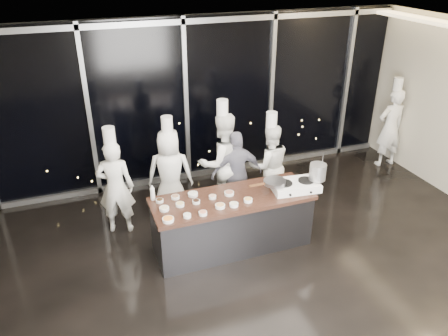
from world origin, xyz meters
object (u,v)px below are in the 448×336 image
at_px(frying_pan, 274,182).
at_px(chef_right, 269,165).
at_px(stove, 295,186).
at_px(chef_left, 170,173).
at_px(chef_center, 222,162).
at_px(stock_pot, 318,172).
at_px(chef_far_left, 116,186).
at_px(demo_counter, 232,222).
at_px(guest, 237,173).
at_px(chef_side, 390,127).

height_order(frying_pan, chef_right, chef_right).
bearing_deg(stove, frying_pan, 178.90).
height_order(chef_left, chef_center, chef_center).
relative_size(stock_pot, chef_far_left, 0.14).
height_order(demo_counter, guest, guest).
distance_m(demo_counter, stock_pot, 1.54).
bearing_deg(chef_right, stove, 93.19).
bearing_deg(chef_far_left, chef_right, -165.93).
bearing_deg(demo_counter, frying_pan, -5.55).
height_order(demo_counter, stock_pot, stock_pot).
relative_size(demo_counter, frying_pan, 4.03).
distance_m(stock_pot, chef_right, 1.24).
distance_m(chef_center, chef_right, 0.86).
xyz_separation_m(demo_counter, guest, (0.44, 0.93, 0.32)).
relative_size(demo_counter, chef_right, 1.38).
bearing_deg(frying_pan, chef_left, 141.02).
bearing_deg(chef_center, chef_side, -177.73).
relative_size(stove, chef_center, 0.38).
height_order(stock_pot, chef_side, chef_side).
bearing_deg(chef_right, stock_pot, 110.66).
bearing_deg(frying_pan, chef_far_left, 159.71).
distance_m(chef_far_left, chef_center, 1.86).
relative_size(frying_pan, chef_center, 0.30).
distance_m(frying_pan, stock_pot, 0.71).
relative_size(stove, chef_far_left, 0.42).
xyz_separation_m(chef_left, chef_center, (0.91, -0.12, 0.10)).
bearing_deg(stove, chef_right, 91.76).
bearing_deg(chef_far_left, stove, 171.41).
height_order(demo_counter, chef_right, chef_right).
distance_m(chef_left, chef_side, 4.87).
bearing_deg(stock_pot, chef_side, 31.88).
distance_m(demo_counter, chef_left, 1.47).
bearing_deg(stock_pot, stove, 171.58).
bearing_deg(guest, demo_counter, 69.56).
bearing_deg(chef_far_left, frying_pan, 169.14).
xyz_separation_m(chef_far_left, chef_side, (5.80, 0.54, 0.04)).
distance_m(frying_pan, chef_left, 1.89).
bearing_deg(frying_pan, stock_pot, -1.63).
bearing_deg(chef_left, chef_side, -160.19).
distance_m(chef_center, guest, 0.32).
bearing_deg(stock_pot, chef_far_left, 157.43).
relative_size(chef_far_left, chef_side, 0.96).
height_order(chef_far_left, chef_center, chef_center).
bearing_deg(stock_pot, frying_pan, 172.09).
height_order(chef_far_left, guest, chef_far_left).
bearing_deg(frying_pan, chef_right, 74.16).
bearing_deg(chef_left, chef_center, -171.54).
xyz_separation_m(stove, chef_right, (0.09, 1.10, -0.18)).
distance_m(guest, chef_right, 0.65).
height_order(stove, stock_pot, stock_pot).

